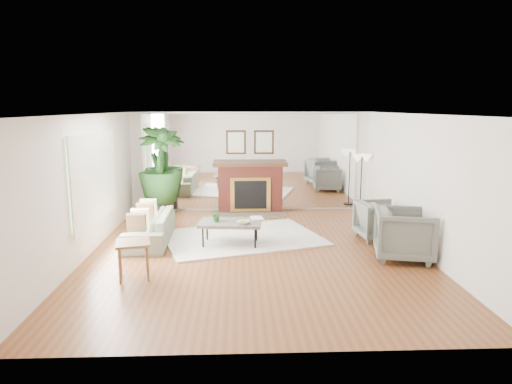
{
  "coord_description": "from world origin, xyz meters",
  "views": [
    {
      "loc": [
        -0.31,
        -8.02,
        2.63
      ],
      "look_at": [
        0.04,
        0.6,
        1.01
      ],
      "focal_mm": 32.0,
      "sensor_mm": 36.0,
      "label": 1
    }
  ],
  "objects_px": {
    "side_table": "(133,247)",
    "coffee_table": "(230,224)",
    "floor_lamp": "(362,163)",
    "fireplace": "(250,186)",
    "armchair_front": "(405,234)",
    "armchair_back": "(379,220)",
    "potted_ficus": "(160,168)",
    "sofa": "(150,228)"
  },
  "relations": [
    {
      "from": "armchair_front",
      "to": "armchair_back",
      "type": "bearing_deg",
      "value": 15.55
    },
    {
      "from": "coffee_table",
      "to": "potted_ficus",
      "type": "height_order",
      "value": "potted_ficus"
    },
    {
      "from": "armchair_back",
      "to": "potted_ficus",
      "type": "distance_m",
      "value": 5.34
    },
    {
      "from": "fireplace",
      "to": "potted_ficus",
      "type": "bearing_deg",
      "value": -175.89
    },
    {
      "from": "fireplace",
      "to": "side_table",
      "type": "height_order",
      "value": "fireplace"
    },
    {
      "from": "coffee_table",
      "to": "sofa",
      "type": "relative_size",
      "value": 0.63
    },
    {
      "from": "coffee_table",
      "to": "armchair_front",
      "type": "bearing_deg",
      "value": -16.6
    },
    {
      "from": "armchair_front",
      "to": "sofa",
      "type": "bearing_deg",
      "value": 88.33
    },
    {
      "from": "armchair_back",
      "to": "potted_ficus",
      "type": "relative_size",
      "value": 0.39
    },
    {
      "from": "fireplace",
      "to": "coffee_table",
      "type": "bearing_deg",
      "value": -99.27
    },
    {
      "from": "coffee_table",
      "to": "side_table",
      "type": "xyz_separation_m",
      "value": [
        -1.48,
        -1.61,
        0.06
      ]
    },
    {
      "from": "sofa",
      "to": "side_table",
      "type": "height_order",
      "value": "side_table"
    },
    {
      "from": "sofa",
      "to": "potted_ficus",
      "type": "xyz_separation_m",
      "value": [
        -0.16,
        2.37,
        0.87
      ]
    },
    {
      "from": "coffee_table",
      "to": "fireplace",
      "type": "bearing_deg",
      "value": 80.73
    },
    {
      "from": "coffee_table",
      "to": "floor_lamp",
      "type": "height_order",
      "value": "floor_lamp"
    },
    {
      "from": "fireplace",
      "to": "floor_lamp",
      "type": "relative_size",
      "value": 1.37
    },
    {
      "from": "fireplace",
      "to": "side_table",
      "type": "relative_size",
      "value": 3.35
    },
    {
      "from": "side_table",
      "to": "floor_lamp",
      "type": "xyz_separation_m",
      "value": [
        4.64,
        4.05,
        0.79
      ]
    },
    {
      "from": "coffee_table",
      "to": "armchair_back",
      "type": "height_order",
      "value": "armchair_back"
    },
    {
      "from": "side_table",
      "to": "floor_lamp",
      "type": "bearing_deg",
      "value": 41.09
    },
    {
      "from": "armchair_back",
      "to": "floor_lamp",
      "type": "xyz_separation_m",
      "value": [
        0.17,
        2.09,
        0.89
      ]
    },
    {
      "from": "fireplace",
      "to": "sofa",
      "type": "bearing_deg",
      "value": -129.06
    },
    {
      "from": "coffee_table",
      "to": "armchair_front",
      "type": "height_order",
      "value": "armchair_front"
    },
    {
      "from": "coffee_table",
      "to": "armchair_back",
      "type": "xyz_separation_m",
      "value": [
        2.99,
        0.34,
        -0.05
      ]
    },
    {
      "from": "floor_lamp",
      "to": "fireplace",
      "type": "bearing_deg",
      "value": 171.61
    },
    {
      "from": "sofa",
      "to": "potted_ficus",
      "type": "distance_m",
      "value": 2.52
    },
    {
      "from": "armchair_back",
      "to": "floor_lamp",
      "type": "height_order",
      "value": "floor_lamp"
    },
    {
      "from": "armchair_back",
      "to": "side_table",
      "type": "bearing_deg",
      "value": 108.22
    },
    {
      "from": "floor_lamp",
      "to": "armchair_front",
      "type": "bearing_deg",
      "value": -91.97
    },
    {
      "from": "armchair_back",
      "to": "sofa",
      "type": "bearing_deg",
      "value": 85.04
    },
    {
      "from": "fireplace",
      "to": "armchair_front",
      "type": "distance_m",
      "value": 4.55
    },
    {
      "from": "armchair_back",
      "to": "side_table",
      "type": "relative_size",
      "value": 1.37
    },
    {
      "from": "armchair_front",
      "to": "floor_lamp",
      "type": "distance_m",
      "value": 3.44
    },
    {
      "from": "armchair_back",
      "to": "side_table",
      "type": "height_order",
      "value": "armchair_back"
    },
    {
      "from": "fireplace",
      "to": "floor_lamp",
      "type": "height_order",
      "value": "fireplace"
    },
    {
      "from": "armchair_back",
      "to": "potted_ficus",
      "type": "bearing_deg",
      "value": 58.43
    },
    {
      "from": "side_table",
      "to": "coffee_table",
      "type": "bearing_deg",
      "value": 47.51
    },
    {
      "from": "fireplace",
      "to": "potted_ficus",
      "type": "xyz_separation_m",
      "value": [
        -2.21,
        -0.16,
        0.49
      ]
    },
    {
      "from": "armchair_back",
      "to": "coffee_table",
      "type": "bearing_deg",
      "value": 91.1
    },
    {
      "from": "coffee_table",
      "to": "armchair_front",
      "type": "distance_m",
      "value": 3.18
    },
    {
      "from": "armchair_back",
      "to": "armchair_front",
      "type": "distance_m",
      "value": 1.25
    },
    {
      "from": "sofa",
      "to": "armchair_back",
      "type": "xyz_separation_m",
      "value": [
        4.58,
        0.03,
        0.09
      ]
    }
  ]
}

